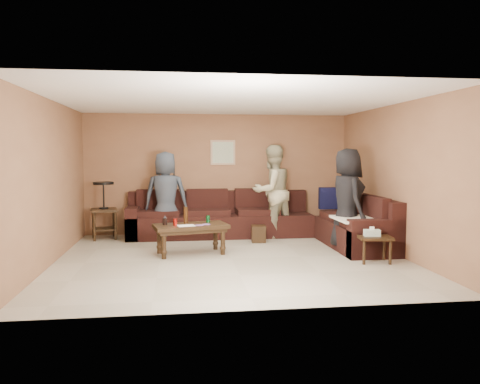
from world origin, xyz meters
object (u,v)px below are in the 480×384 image
(side_table_right, at_px, (374,239))
(person_right, at_px, (347,199))
(sectional_sofa, at_px, (264,223))
(end_table_left, at_px, (104,209))
(person_left, at_px, (166,196))
(person_middle, at_px, (272,191))
(coffee_table, at_px, (191,229))
(waste_bin, at_px, (258,234))

(side_table_right, height_order, person_right, person_right)
(sectional_sofa, xyz_separation_m, side_table_right, (1.34, -2.05, 0.04))
(end_table_left, distance_m, person_left, 1.26)
(sectional_sofa, xyz_separation_m, person_middle, (0.21, 0.31, 0.60))
(coffee_table, xyz_separation_m, side_table_right, (2.80, -0.97, -0.06))
(coffee_table, distance_m, side_table_right, 2.96)
(coffee_table, distance_m, person_left, 1.56)
(coffee_table, height_order, person_left, person_left)
(sectional_sofa, height_order, side_table_right, sectional_sofa)
(coffee_table, relative_size, side_table_right, 2.34)
(person_middle, bearing_deg, side_table_right, 89.43)
(sectional_sofa, xyz_separation_m, person_right, (1.26, -1.08, 0.56))
(side_table_right, relative_size, waste_bin, 1.76)
(person_middle, bearing_deg, person_right, 100.76)
(side_table_right, xyz_separation_m, person_middle, (-1.13, 2.36, 0.56))
(waste_bin, xyz_separation_m, person_middle, (0.36, 0.49, 0.77))
(person_left, height_order, person_middle, person_middle)
(sectional_sofa, bearing_deg, person_left, 169.70)
(side_table_right, relative_size, person_right, 0.31)
(person_middle, bearing_deg, waste_bin, 27.84)
(person_left, height_order, person_right, person_right)
(sectional_sofa, height_order, waste_bin, sectional_sofa)
(end_table_left, xyz_separation_m, side_table_right, (4.45, -2.59, -0.23))
(sectional_sofa, height_order, coffee_table, sectional_sofa)
(end_table_left, height_order, side_table_right, end_table_left)
(person_right, bearing_deg, sectional_sofa, 43.85)
(sectional_sofa, height_order, person_left, person_left)
(waste_bin, distance_m, person_middle, 0.98)
(coffee_table, relative_size, person_middle, 0.70)
(end_table_left, relative_size, waste_bin, 3.55)
(person_middle, height_order, person_right, person_middle)
(sectional_sofa, bearing_deg, person_middle, 55.36)
(person_middle, distance_m, person_right, 1.74)
(person_left, relative_size, person_right, 0.97)
(end_table_left, bearing_deg, coffee_table, -44.51)
(sectional_sofa, height_order, person_middle, person_middle)
(end_table_left, bearing_deg, sectional_sofa, -9.85)
(waste_bin, height_order, person_left, person_left)
(person_left, bearing_deg, end_table_left, -4.09)
(sectional_sofa, xyz_separation_m, coffee_table, (-1.45, -1.09, 0.10))
(person_left, bearing_deg, sectional_sofa, 174.75)
(waste_bin, xyz_separation_m, person_left, (-1.75, 0.53, 0.70))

